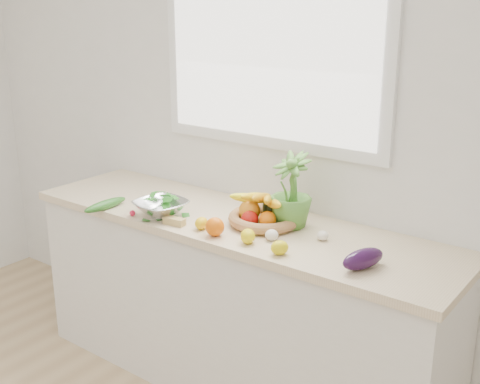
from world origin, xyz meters
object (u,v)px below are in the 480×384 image
Objects in this scene: cucumber at (105,205)px; potted_herb at (291,190)px; colander_with_spinach at (161,204)px; apple at (250,219)px; eggplant at (363,259)px; fruit_basket at (264,214)px.

potted_herb reaches higher than cucumber.
colander_with_spinach is (0.30, 0.09, 0.04)m from cucumber.
cucumber is 0.96× the size of colander_with_spinach.
apple reaches higher than cucumber.
colander_with_spinach is at bearing -162.54° from apple.
colander_with_spinach is at bearing -155.39° from potted_herb.
apple is 0.77m from cucumber.
cucumber is (-0.73, -0.23, -0.02)m from apple.
eggplant is at bearing 5.62° from cucumber.
potted_herb is 0.64m from colander_with_spinach.
cucumber is 0.95m from potted_herb.
eggplant is 0.74× the size of colander_with_spinach.
eggplant is 1.36m from cucumber.
colander_with_spinach is (-0.46, -0.22, 0.01)m from fruit_basket.
colander_with_spinach reaches higher than cucumber.
apple is 0.20× the size of fruit_basket.
eggplant is (0.62, -0.09, -0.00)m from apple.
apple is at bearing -107.44° from fruit_basket.
colander_with_spinach reaches higher than apple.
apple is at bearing 171.34° from eggplant.
fruit_basket is at bearing -157.50° from potted_herb.
cucumber is at bearing -158.00° from potted_herb.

